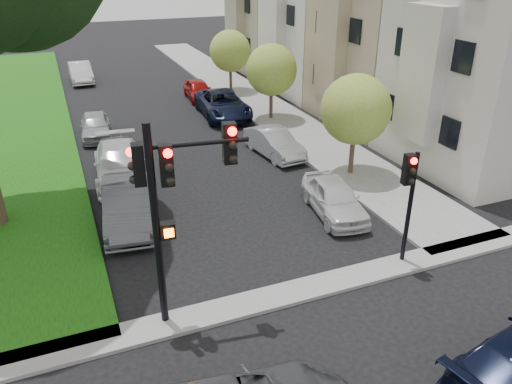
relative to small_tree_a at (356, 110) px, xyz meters
name	(u,v)px	position (x,y,z in m)	size (l,w,h in m)	color
ground	(328,338)	(-6.20, -8.92, -3.03)	(140.00, 140.00, 0.00)	black
sidewalk_right	(243,93)	(0.55, 15.08, -2.97)	(3.50, 44.00, 0.12)	slate
sidewalk_cross	(294,292)	(-6.20, -6.92, -2.97)	(60.00, 1.00, 0.12)	slate
house_a	(503,9)	(6.25, -0.92, 3.91)	(7.70, 7.55, 15.97)	#BAB8B6
small_tree_a	(356,110)	(0.00, 0.00, 0.00)	(3.03, 3.03, 4.55)	#392C22
small_tree_b	(271,70)	(0.00, 8.92, -0.07)	(2.97, 2.97, 4.45)	#392C22
small_tree_c	(230,51)	(0.00, 16.07, -0.16)	(2.87, 2.87, 4.30)	#392C22
traffic_signal_main	(171,190)	(-9.55, -6.68, 0.88)	(2.78, 0.73, 5.67)	black
traffic_signal_secondary	(409,189)	(-2.36, -6.73, -0.37)	(0.50, 0.40, 3.81)	black
car_parked_0	(334,198)	(-2.60, -2.97, -2.35)	(1.60, 3.99, 1.36)	silver
car_parked_1	(274,143)	(-2.22, 3.45, -2.37)	(1.39, 4.00, 1.32)	#999BA0
car_parked_2	(223,104)	(-2.48, 10.53, -2.25)	(2.56, 5.56, 1.54)	black
car_parked_3	(198,90)	(-2.73, 14.98, -2.37)	(1.55, 3.84, 1.31)	maroon
car_parked_5	(127,205)	(-10.00, -0.81, -2.24)	(1.67, 4.78, 1.58)	#3F4247
car_parked_6	(120,164)	(-9.67, 3.37, -2.27)	(2.13, 5.23, 1.52)	silver
car_parked_7	(96,126)	(-10.05, 9.54, -2.37)	(1.54, 3.83, 1.30)	#999BA0
car_parked_9	(81,73)	(-9.71, 23.18, -2.29)	(1.57, 4.49, 1.48)	silver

